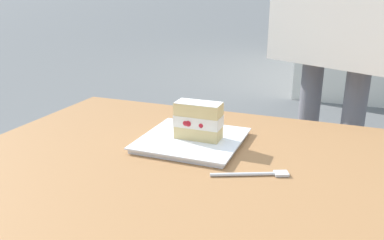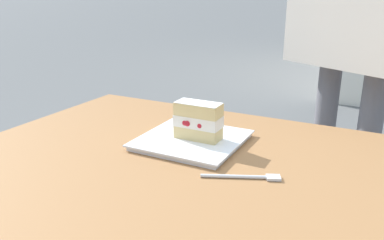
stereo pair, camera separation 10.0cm
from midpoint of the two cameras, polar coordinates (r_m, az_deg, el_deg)
patio_table at (r=0.94m, az=-4.49°, el=-13.15°), size 1.11×0.91×0.73m
dessert_plate at (r=1.02m, az=-2.81°, el=-3.04°), size 0.26×0.26×0.02m
cake_slice at (r=0.99m, az=-1.95°, el=-0.12°), size 0.12×0.07×0.10m
dessert_fork at (r=0.85m, az=5.90°, el=-7.98°), size 0.16×0.08×0.01m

